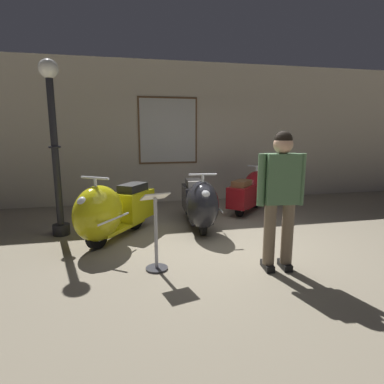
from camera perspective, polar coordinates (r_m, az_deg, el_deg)
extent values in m
plane|color=gray|center=(4.89, 5.76, -9.75)|extent=(60.00, 60.00, 0.00)
cube|color=#BCB29E|center=(7.91, -1.91, 10.52)|extent=(18.00, 0.20, 3.35)
cube|color=brown|center=(7.74, -4.34, 10.96)|extent=(1.42, 0.03, 1.57)
cube|color=#B2B2AD|center=(7.72, -4.32, 10.96)|extent=(1.34, 0.01, 1.49)
cylinder|color=black|center=(4.93, -16.72, -7.33)|extent=(0.32, 0.41, 0.44)
cylinder|color=silver|center=(4.93, -16.72, -7.33)|extent=(0.20, 0.22, 0.20)
cylinder|color=black|center=(5.73, -10.19, -4.50)|extent=(0.32, 0.41, 0.44)
cylinder|color=silver|center=(5.73, -10.19, -4.50)|extent=(0.20, 0.22, 0.20)
cube|color=gold|center=(5.32, -13.19, -6.04)|extent=(0.92, 1.07, 0.05)
ellipsoid|color=gold|center=(4.88, -16.52, -3.69)|extent=(0.99, 1.07, 0.83)
cube|color=gold|center=(5.63, -10.51, -2.25)|extent=(0.78, 0.86, 0.48)
cube|color=black|center=(5.57, -10.62, 0.81)|extent=(0.55, 0.60, 0.13)
sphere|color=silver|center=(4.61, -19.05, -1.79)|extent=(0.16, 0.16, 0.16)
cylinder|color=silver|center=(4.78, -17.01, 0.64)|extent=(0.05, 0.05, 0.31)
cylinder|color=silver|center=(4.76, -17.11, 2.45)|extent=(0.41, 0.30, 0.03)
cube|color=silver|center=(4.73, -13.86, -4.70)|extent=(0.43, 0.61, 0.03)
cylinder|color=black|center=(5.33, 1.93, -5.58)|extent=(0.12, 0.43, 0.42)
cylinder|color=silver|center=(5.33, 1.93, -5.58)|extent=(0.12, 0.20, 0.19)
cylinder|color=black|center=(6.28, 0.36, -3.02)|extent=(0.12, 0.43, 0.42)
cylinder|color=silver|center=(6.28, 0.36, -3.02)|extent=(0.12, 0.20, 0.19)
cube|color=black|center=(5.81, 1.08, -4.40)|extent=(0.46, 1.03, 0.05)
ellipsoid|color=black|center=(5.30, 1.86, -2.30)|extent=(0.62, 0.93, 0.80)
cube|color=black|center=(6.19, 0.42, -1.03)|extent=(0.48, 0.75, 0.46)
cube|color=gray|center=(6.14, 0.42, 1.67)|extent=(0.33, 0.53, 0.13)
sphere|color=silver|center=(4.97, 2.46, -0.60)|extent=(0.16, 0.16, 0.16)
cylinder|color=silver|center=(5.20, 1.94, 1.57)|extent=(0.05, 0.05, 0.30)
cylinder|color=silver|center=(5.18, 1.95, 3.19)|extent=(0.47, 0.07, 0.03)
cube|color=silver|center=(5.36, 4.69, -2.75)|extent=(0.07, 0.71, 0.03)
cylinder|color=black|center=(7.41, 11.44, -1.23)|extent=(0.33, 0.34, 0.39)
cylinder|color=silver|center=(7.41, 11.44, -1.23)|extent=(0.19, 0.19, 0.18)
cylinder|color=black|center=(6.56, 8.69, -2.69)|extent=(0.33, 0.34, 0.39)
cylinder|color=silver|center=(6.56, 8.69, -2.69)|extent=(0.19, 0.19, 0.18)
cube|color=maroon|center=(6.98, 10.15, -2.07)|extent=(0.89, 0.91, 0.05)
ellipsoid|color=maroon|center=(7.31, 11.40, 0.83)|extent=(0.93, 0.94, 0.74)
cube|color=maroon|center=(6.55, 8.87, -0.80)|extent=(0.74, 0.75, 0.43)
cube|color=brown|center=(6.50, 8.94, 1.56)|extent=(0.52, 0.53, 0.12)
sphere|color=silver|center=(7.53, 12.16, 2.67)|extent=(0.15, 0.15, 0.15)
cylinder|color=silver|center=(7.29, 11.57, 3.50)|extent=(0.04, 0.04, 0.27)
cylinder|color=silver|center=(7.27, 11.61, 4.57)|extent=(0.33, 0.32, 0.03)
cube|color=silver|center=(7.40, 9.57, 0.64)|extent=(0.46, 0.48, 0.02)
cylinder|color=black|center=(5.81, -22.49, -6.26)|extent=(0.28, 0.28, 0.18)
cylinder|color=black|center=(5.59, -23.43, 6.26)|extent=(0.11, 0.11, 2.35)
torus|color=black|center=(5.58, -23.52, 7.47)|extent=(0.19, 0.19, 0.04)
sphere|color=white|center=(5.66, -24.48, 19.59)|extent=(0.30, 0.30, 0.30)
cube|color=black|center=(4.30, 16.39, -12.52)|extent=(0.13, 0.28, 0.08)
cylinder|color=#72604C|center=(4.13, 16.84, -6.62)|extent=(0.15, 0.15, 0.86)
cube|color=black|center=(4.23, 13.43, -12.81)|extent=(0.13, 0.28, 0.08)
cylinder|color=#72604C|center=(4.04, 13.82, -6.82)|extent=(0.15, 0.15, 0.86)
cube|color=#4C724C|center=(3.94, 15.82, 2.29)|extent=(0.42, 0.25, 0.61)
cylinder|color=#4C724C|center=(4.04, 19.04, 2.16)|extent=(0.09, 0.09, 0.63)
cylinder|color=#4C724C|center=(3.86, 12.42, 2.12)|extent=(0.09, 0.09, 0.63)
sphere|color=tan|center=(3.90, 16.13, 8.28)|extent=(0.23, 0.23, 0.23)
sphere|color=black|center=(3.90, 16.17, 9.03)|extent=(0.21, 0.21, 0.21)
cylinder|color=#333338|center=(4.14, -6.38, -13.52)|extent=(0.28, 0.28, 0.02)
cylinder|color=#A5A5AD|center=(3.98, -6.52, -7.44)|extent=(0.04, 0.04, 0.90)
cube|color=silver|center=(3.85, -6.67, -0.80)|extent=(0.37, 0.30, 0.12)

